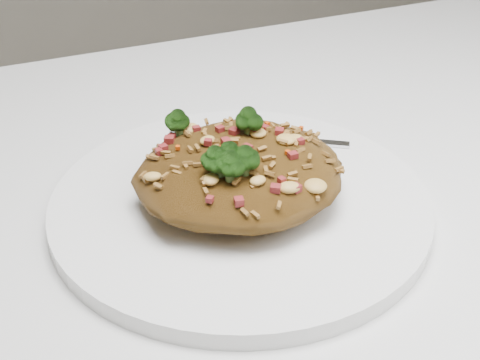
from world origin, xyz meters
The scene contains 4 objects.
dining_table centered at (0.00, 0.00, 0.66)m, with size 1.20×0.80×0.75m.
plate centered at (-0.12, 0.03, 0.76)m, with size 0.30×0.30×0.01m, color white.
fried_rice centered at (-0.12, 0.03, 0.79)m, with size 0.16×0.15×0.07m.
fork centered at (-0.06, 0.10, 0.77)m, with size 0.14×0.10×0.00m.
Camera 1 is at (-0.29, -0.37, 1.06)m, focal length 50.00 mm.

